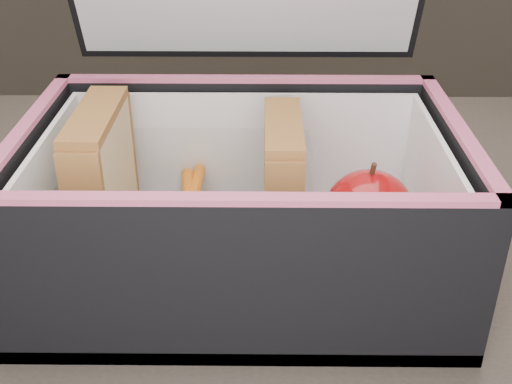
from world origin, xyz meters
The scene contains 8 objects.
kitchen_table centered at (0.00, 0.00, 0.66)m, with size 1.20×0.80×0.75m.
lunch_bag centered at (-0.02, 0.03, 0.82)m, with size 0.31×0.28×0.31m.
plastic_tub centered at (-0.05, 0.03, 0.80)m, with size 0.18×0.13×0.07m, color white, non-canonical shape.
sandwich_left centered at (-0.12, 0.03, 0.82)m, with size 0.03×0.10×0.11m.
sandwich_right centered at (0.01, 0.03, 0.82)m, with size 0.03×0.10×0.11m.
carrot_sticks centered at (-0.06, 0.04, 0.79)m, with size 0.05×0.14×0.03m.
paper_napkin centered at (0.08, 0.03, 0.77)m, with size 0.08×0.08×0.01m, color white.
red_apple centered at (0.08, 0.03, 0.80)m, with size 0.09×0.09×0.07m.
Camera 1 is at (-0.00, -0.39, 1.05)m, focal length 45.00 mm.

